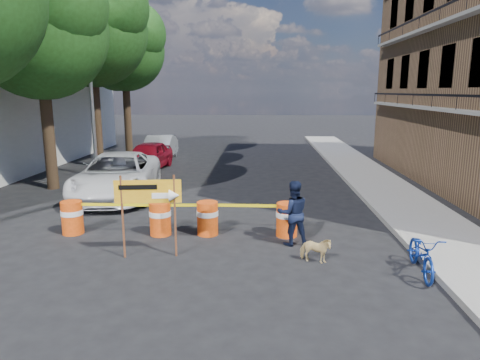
# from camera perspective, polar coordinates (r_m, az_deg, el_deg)

# --- Properties ---
(ground) EXTENTS (120.00, 120.00, 0.00)m
(ground) POSITION_cam_1_polar(r_m,az_deg,el_deg) (10.00, -5.55, -10.58)
(ground) COLOR black
(ground) RESTS_ON ground
(sidewalk_east) EXTENTS (2.40, 40.00, 0.15)m
(sidewalk_east) POSITION_cam_1_polar(r_m,az_deg,el_deg) (16.32, 19.83, -2.10)
(sidewalk_east) COLOR gray
(sidewalk_east) RESTS_ON ground
(tree_mid_a) EXTENTS (5.25, 5.00, 8.68)m
(tree_mid_a) POSITION_cam_1_polar(r_m,az_deg,el_deg) (18.21, -25.04, 17.72)
(tree_mid_a) COLOR #332316
(tree_mid_a) RESTS_ON ground
(tree_mid_b) EXTENTS (5.67, 5.40, 9.62)m
(tree_mid_b) POSITION_cam_1_polar(r_m,az_deg,el_deg) (22.84, -19.12, 18.53)
(tree_mid_b) COLOR #332316
(tree_mid_b) RESTS_ON ground
(tree_far) EXTENTS (5.04, 4.80, 8.84)m
(tree_far) POSITION_cam_1_polar(r_m,az_deg,el_deg) (27.49, -15.09, 16.47)
(tree_far) COLOR #332316
(tree_far) RESTS_ON ground
(streetlamp) EXTENTS (1.25, 0.18, 8.00)m
(streetlamp) POSITION_cam_1_polar(r_m,az_deg,el_deg) (20.04, -19.18, 12.83)
(streetlamp) COLOR gray
(streetlamp) RESTS_ON ground
(barrel_far_left) EXTENTS (0.58, 0.58, 0.90)m
(barrel_far_left) POSITION_cam_1_polar(r_m,az_deg,el_deg) (12.41, -21.47, -4.59)
(barrel_far_left) COLOR #D0440C
(barrel_far_left) RESTS_ON ground
(barrel_mid_left) EXTENTS (0.58, 0.58, 0.90)m
(barrel_mid_left) POSITION_cam_1_polar(r_m,az_deg,el_deg) (11.66, -10.59, -4.98)
(barrel_mid_left) COLOR #D0440C
(barrel_mid_left) RESTS_ON ground
(barrel_mid_right) EXTENTS (0.58, 0.58, 0.90)m
(barrel_mid_right) POSITION_cam_1_polar(r_m,az_deg,el_deg) (11.51, -4.35, -5.02)
(barrel_mid_right) COLOR #D0440C
(barrel_mid_right) RESTS_ON ground
(barrel_far_right) EXTENTS (0.58, 0.58, 0.90)m
(barrel_far_right) POSITION_cam_1_polar(r_m,az_deg,el_deg) (11.44, 6.27, -5.17)
(barrel_far_right) COLOR #D0440C
(barrel_far_right) RESTS_ON ground
(detour_sign) EXTENTS (1.50, 0.31, 1.94)m
(detour_sign) POSITION_cam_1_polar(r_m,az_deg,el_deg) (9.89, -10.99, -2.29)
(detour_sign) COLOR #592D19
(detour_sign) RESTS_ON ground
(pedestrian) EXTENTS (0.89, 0.75, 1.64)m
(pedestrian) POSITION_cam_1_polar(r_m,az_deg,el_deg) (10.74, 7.07, -4.38)
(pedestrian) COLOR black
(pedestrian) RESTS_ON ground
(bicycle) EXTENTS (0.68, 0.95, 1.73)m
(bicycle) POSITION_cam_1_polar(r_m,az_deg,el_deg) (9.74, 23.27, -6.73)
(bicycle) COLOR #12339A
(bicycle) RESTS_ON ground
(dog) EXTENTS (0.78, 0.52, 0.60)m
(dog) POSITION_cam_1_polar(r_m,az_deg,el_deg) (9.86, 10.00, -9.16)
(dog) COLOR #DEC27F
(dog) RESTS_ON ground
(suv_white) EXTENTS (3.24, 5.89, 1.56)m
(suv_white) POSITION_cam_1_polar(r_m,az_deg,el_deg) (16.21, -16.04, 0.62)
(suv_white) COLOR white
(suv_white) RESTS_ON ground
(sedan_red) EXTENTS (1.93, 4.14, 1.37)m
(sedan_red) POSITION_cam_1_polar(r_m,az_deg,el_deg) (21.33, -12.16, 3.15)
(sedan_red) COLOR maroon
(sedan_red) RESTS_ON ground
(sedan_silver) EXTENTS (1.57, 4.19, 1.37)m
(sedan_silver) POSITION_cam_1_polar(r_m,az_deg,el_deg) (24.28, -10.65, 4.23)
(sedan_silver) COLOR silver
(sedan_silver) RESTS_ON ground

